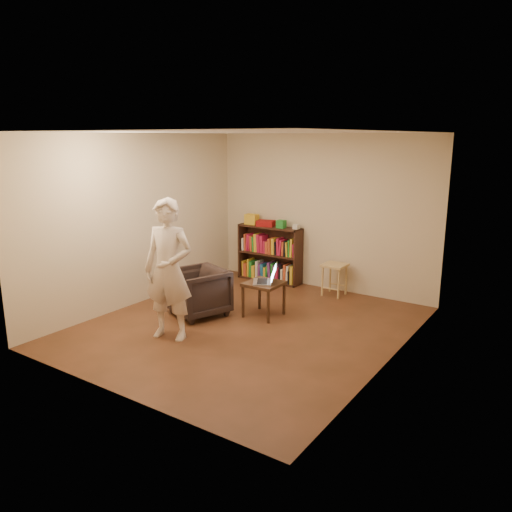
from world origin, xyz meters
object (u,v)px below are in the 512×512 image
Objects in this scene: stool at (335,270)px; armchair at (198,292)px; side_table at (264,288)px; bookshelf at (270,257)px; laptop at (267,279)px; person at (169,270)px.

armchair is (-1.25, -1.96, -0.08)m from stool.
bookshelf is at bearing 119.51° from side_table.
armchair is at bearing -87.56° from bookshelf.
laptop reaches higher than side_table.
stool is 1.51m from laptop.
bookshelf is 0.66× the size of person.
stool is at bearing 73.67° from side_table.
laptop is (0.95, -1.60, 0.13)m from bookshelf.
stool is 2.32m from armchair.
person is at bearing -83.35° from bookshelf.
person is at bearing -55.83° from laptop.
armchair is (0.09, -2.10, -0.09)m from bookshelf.
stool is 3.01m from person.
person reaches higher than armchair.
person is (0.34, -2.94, 0.47)m from bookshelf.
side_table is at bearing -60.49° from bookshelf.
armchair reaches higher than stool.
bookshelf is 2.27× the size of stool.
person is (0.25, -0.84, 0.56)m from armchair.
stool is at bearing -6.14° from bookshelf.
bookshelf is 3.00m from person.
stool reaches higher than side_table.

